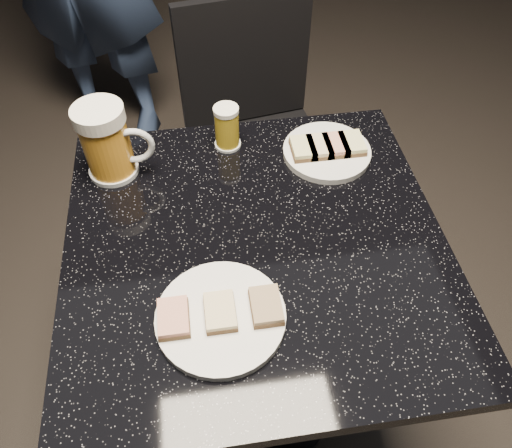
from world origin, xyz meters
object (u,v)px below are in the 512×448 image
Objects in this scene: plate_large at (221,317)px; plate_small at (327,152)px; beer_mug at (108,142)px; table at (256,309)px; chair at (256,132)px; beer_tumbler at (227,127)px.

plate_large is 1.13× the size of plate_small.
plate_small is 1.19× the size of beer_mug.
beer_mug is at bearing 138.88° from table.
beer_mug is (-0.18, 0.38, 0.07)m from plate_large.
plate_small is at bearing 54.03° from plate_large.
chair is (0.09, 0.62, -0.01)m from table.
chair is at bearing 103.33° from plate_small.
beer_tumbler reaches higher than plate_large.
plate_large is at bearing -102.56° from chair.
plate_small is at bearing -16.59° from beer_tumbler.
table is 0.87× the size of chair.
beer_mug is (-0.45, 0.01, 0.07)m from plate_small.
plate_large is 1.35× the size of beer_mug.
beer_mug reaches higher than table.
beer_mug is at bearing 178.31° from plate_small.
plate_large reaches higher than table.
beer_mug is 0.62m from chair.
chair is (-0.09, 0.40, -0.26)m from plate_small.
beer_tumbler is (-0.02, 0.28, 0.29)m from table.
chair is (0.11, 0.34, -0.30)m from beer_tumbler.
table is at bearing -98.36° from chair.
plate_small is 0.22× the size of chair.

